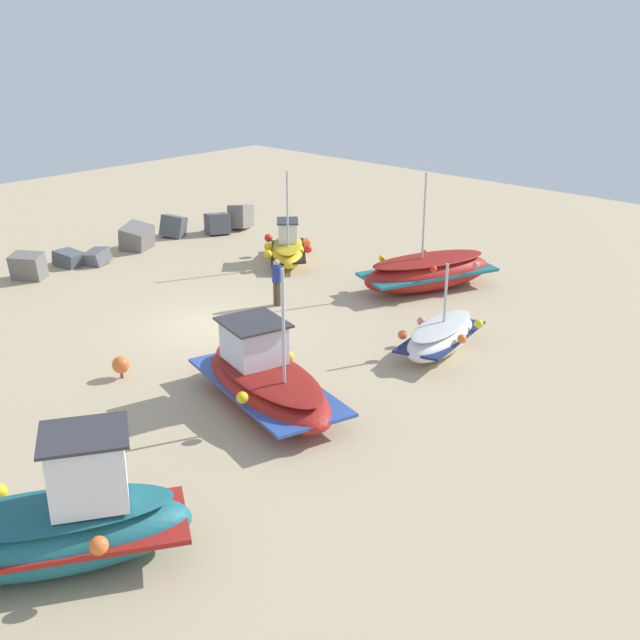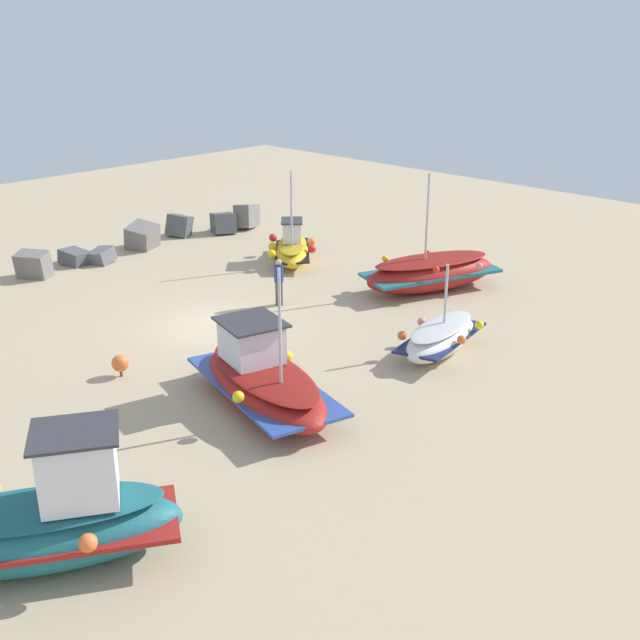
{
  "view_description": "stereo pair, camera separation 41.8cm",
  "coord_description": "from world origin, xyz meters",
  "px_view_note": "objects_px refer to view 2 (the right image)",
  "views": [
    {
      "loc": [
        -14.89,
        -18.82,
        9.43
      ],
      "look_at": [
        1.21,
        -3.85,
        0.9
      ],
      "focal_mm": 44.16,
      "sensor_mm": 36.0,
      "label": 1
    },
    {
      "loc": [
        -14.6,
        -19.13,
        9.43
      ],
      "look_at": [
        1.21,
        -3.85,
        0.9
      ],
      "focal_mm": 44.16,
      "sensor_mm": 36.0,
      "label": 2
    }
  ],
  "objects_px": {
    "fishing_boat_0": "(431,272)",
    "fishing_boat_4": "(45,522)",
    "person_walking": "(279,279)",
    "fishing_boat_2": "(441,337)",
    "fishing_boat_3": "(263,379)",
    "mooring_buoy_0": "(258,322)",
    "mooring_buoy_1": "(120,363)",
    "fishing_boat_1": "(292,248)"
  },
  "relations": [
    {
      "from": "fishing_boat_0",
      "to": "fishing_boat_4",
      "type": "xyz_separation_m",
      "value": [
        -17.37,
        -4.22,
        0.19
      ]
    },
    {
      "from": "fishing_boat_0",
      "to": "person_walking",
      "type": "distance_m",
      "value": 5.71
    },
    {
      "from": "fishing_boat_4",
      "to": "fishing_boat_2",
      "type": "bearing_deg",
      "value": 34.55
    },
    {
      "from": "fishing_boat_0",
      "to": "person_walking",
      "type": "xyz_separation_m",
      "value": [
        -4.95,
        2.83,
        0.28
      ]
    },
    {
      "from": "fishing_boat_0",
      "to": "person_walking",
      "type": "bearing_deg",
      "value": 170.71
    },
    {
      "from": "fishing_boat_3",
      "to": "fishing_boat_4",
      "type": "relative_size",
      "value": 1.07
    },
    {
      "from": "fishing_boat_0",
      "to": "mooring_buoy_0",
      "type": "bearing_deg",
      "value": -170.74
    },
    {
      "from": "fishing_boat_4",
      "to": "mooring_buoy_1",
      "type": "distance_m",
      "value": 8.06
    },
    {
      "from": "fishing_boat_1",
      "to": "person_walking",
      "type": "distance_m",
      "value": 5.18
    },
    {
      "from": "fishing_boat_1",
      "to": "fishing_boat_3",
      "type": "relative_size",
      "value": 0.69
    },
    {
      "from": "fishing_boat_1",
      "to": "mooring_buoy_0",
      "type": "bearing_deg",
      "value": 172.26
    },
    {
      "from": "person_walking",
      "to": "mooring_buoy_0",
      "type": "height_order",
      "value": "person_walking"
    },
    {
      "from": "fishing_boat_3",
      "to": "fishing_boat_4",
      "type": "bearing_deg",
      "value": 120.2
    },
    {
      "from": "fishing_boat_3",
      "to": "fishing_boat_4",
      "type": "height_order",
      "value": "fishing_boat_3"
    },
    {
      "from": "fishing_boat_1",
      "to": "mooring_buoy_0",
      "type": "relative_size",
      "value": 5.91
    },
    {
      "from": "fishing_boat_3",
      "to": "mooring_buoy_0",
      "type": "height_order",
      "value": "fishing_boat_3"
    },
    {
      "from": "fishing_boat_2",
      "to": "fishing_boat_0",
      "type": "bearing_deg",
      "value": -150.51
    },
    {
      "from": "fishing_boat_4",
      "to": "person_walking",
      "type": "relative_size",
      "value": 3.17
    },
    {
      "from": "fishing_boat_4",
      "to": "fishing_boat_3",
      "type": "bearing_deg",
      "value": 47.31
    },
    {
      "from": "fishing_boat_4",
      "to": "mooring_buoy_0",
      "type": "xyz_separation_m",
      "value": [
        10.19,
        5.64,
        -0.49
      ]
    },
    {
      "from": "person_walking",
      "to": "mooring_buoy_1",
      "type": "bearing_deg",
      "value": -176.44
    },
    {
      "from": "person_walking",
      "to": "mooring_buoy_1",
      "type": "xyz_separation_m",
      "value": [
        -7.05,
        -1.06,
        -0.56
      ]
    },
    {
      "from": "fishing_boat_3",
      "to": "mooring_buoy_1",
      "type": "distance_m",
      "value": 4.42
    },
    {
      "from": "fishing_boat_1",
      "to": "fishing_boat_3",
      "type": "height_order",
      "value": "fishing_boat_3"
    },
    {
      "from": "fishing_boat_1",
      "to": "fishing_boat_3",
      "type": "xyz_separation_m",
      "value": [
        -9.3,
        -8.53,
        0.13
      ]
    },
    {
      "from": "fishing_boat_0",
      "to": "fishing_boat_3",
      "type": "xyz_separation_m",
      "value": [
        -10.35,
        -2.32,
        0.01
      ]
    },
    {
      "from": "fishing_boat_1",
      "to": "fishing_boat_2",
      "type": "distance_m",
      "value": 10.47
    },
    {
      "from": "person_walking",
      "to": "mooring_buoy_0",
      "type": "distance_m",
      "value": 2.7
    },
    {
      "from": "fishing_boat_0",
      "to": "fishing_boat_2",
      "type": "xyz_separation_m",
      "value": [
        -4.48,
        -3.68,
        -0.17
      ]
    },
    {
      "from": "fishing_boat_0",
      "to": "fishing_boat_4",
      "type": "relative_size",
      "value": 1.06
    },
    {
      "from": "person_walking",
      "to": "mooring_buoy_1",
      "type": "relative_size",
      "value": 2.58
    },
    {
      "from": "fishing_boat_1",
      "to": "mooring_buoy_1",
      "type": "height_order",
      "value": "fishing_boat_1"
    },
    {
      "from": "fishing_boat_1",
      "to": "fishing_boat_2",
      "type": "height_order",
      "value": "fishing_boat_1"
    },
    {
      "from": "fishing_boat_1",
      "to": "mooring_buoy_0",
      "type": "height_order",
      "value": "fishing_boat_1"
    },
    {
      "from": "fishing_boat_0",
      "to": "fishing_boat_1",
      "type": "height_order",
      "value": "fishing_boat_0"
    },
    {
      "from": "fishing_boat_1",
      "to": "fishing_boat_4",
      "type": "height_order",
      "value": "fishing_boat_1"
    },
    {
      "from": "fishing_boat_1",
      "to": "fishing_boat_0",
      "type": "bearing_deg",
      "value": -126.15
    },
    {
      "from": "fishing_boat_2",
      "to": "mooring_buoy_0",
      "type": "height_order",
      "value": "fishing_boat_2"
    },
    {
      "from": "fishing_boat_4",
      "to": "mooring_buoy_1",
      "type": "relative_size",
      "value": 8.18
    },
    {
      "from": "fishing_boat_3",
      "to": "fishing_boat_4",
      "type": "xyz_separation_m",
      "value": [
        -7.02,
        -1.9,
        0.18
      ]
    },
    {
      "from": "fishing_boat_2",
      "to": "fishing_boat_4",
      "type": "height_order",
      "value": "fishing_boat_2"
    },
    {
      "from": "fishing_boat_4",
      "to": "fishing_boat_1",
      "type": "bearing_deg",
      "value": 64.74
    }
  ]
}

